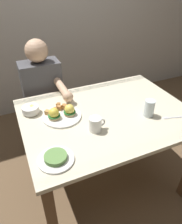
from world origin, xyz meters
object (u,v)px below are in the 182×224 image
Objects in this scene: eggs_benedict_plate at (62,114)px; dining_table at (106,124)px; water_glass_near at (149,109)px; fruit_bowl at (31,110)px; diner_person at (44,95)px; side_plate at (56,158)px; coffee_mug at (96,124)px; fork at (173,117)px.

dining_table is at bearing -14.37° from eggs_benedict_plate.
water_glass_near is (0.25, -0.15, 0.16)m from dining_table.
eggs_benedict_plate is 2.25× the size of fruit_bowl.
diner_person is (0.17, 0.39, -0.12)m from fruit_bowl.
dining_table is at bearing 149.74° from water_glass_near.
side_plate reaches higher than dining_table.
fruit_bowl is 1.08× the size of coffee_mug.
dining_table is 9.89× the size of water_glass_near.
dining_table is 0.56m from side_plate.
water_glass_near is at bearing 0.02° from coffee_mug.
fruit_bowl is 0.60× the size of side_plate.
fruit_bowl is 0.99× the size of water_glass_near.
fruit_bowl is (-0.19, 0.13, 0.00)m from eggs_benedict_plate.
side_plate is at bearing -168.34° from water_glass_near.
coffee_mug is at bearing -179.98° from water_glass_near.
dining_table is 0.47m from fork.
fruit_bowl is 0.79× the size of fork.
fruit_bowl is at bearing 153.07° from fork.
dining_table is 4.44× the size of eggs_benedict_plate.
side_plate reaches higher than fork.
water_glass_near reaches higher than fork.
water_glass_near reaches higher than fruit_bowl.
diner_person is at bearing 81.70° from side_plate.
fork is 0.76× the size of side_plate.
diner_person reaches higher than water_glass_near.
water_glass_near reaches higher than dining_table.
water_glass_near is 0.11× the size of diner_person.
fork is 0.18m from water_glass_near.
dining_table is 0.56m from fruit_bowl.
eggs_benedict_plate is 0.24× the size of diner_person.
fork is at bearing -49.41° from diner_person.
fruit_bowl is 0.83m from water_glass_near.
diner_person is (-0.02, 0.52, -0.12)m from eggs_benedict_plate.
coffee_mug is at bearing 170.36° from fork.
diner_person is (-0.58, 0.75, -0.14)m from water_glass_near.
fruit_bowl is 0.11× the size of diner_person.
water_glass_near reaches higher than eggs_benedict_plate.
diner_person is at bearing 66.25° from fruit_bowl.
coffee_mug is 0.10× the size of diner_person.
diner_person is at bearing 118.71° from dining_table.
eggs_benedict_plate is 1.35× the size of side_plate.
water_glass_near is at bearing -25.58° from fruit_bowl.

